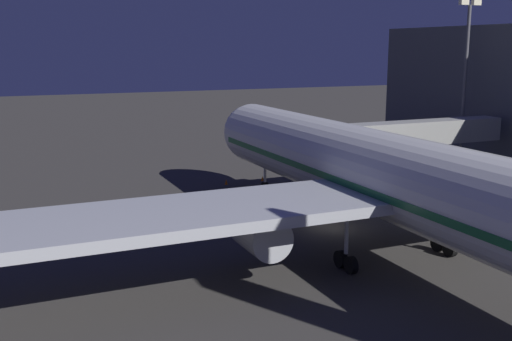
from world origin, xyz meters
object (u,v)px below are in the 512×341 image
(apron_floodlight_mast, at_px, (465,76))
(airliner_at_gate, at_px, (406,183))
(jet_bridge, at_px, (393,135))
(traffic_cone_nose_port, at_px, (262,178))
(traffic_cone_nose_starboard, at_px, (226,182))

(apron_floodlight_mast, bearing_deg, airliner_at_gate, 41.69)
(airliner_at_gate, height_order, apron_floodlight_mast, airliner_at_gate)
(jet_bridge, distance_m, traffic_cone_nose_port, 15.31)
(airliner_at_gate, xyz_separation_m, traffic_cone_nose_starboard, (2.20, -28.41, -5.53))
(airliner_at_gate, bearing_deg, apron_floodlight_mast, -138.31)
(jet_bridge, distance_m, traffic_cone_nose_starboard, 18.62)
(traffic_cone_nose_port, distance_m, traffic_cone_nose_starboard, 4.40)
(airliner_at_gate, height_order, jet_bridge, airliner_at_gate)
(jet_bridge, bearing_deg, traffic_cone_nose_port, -42.10)
(traffic_cone_nose_port, bearing_deg, traffic_cone_nose_starboard, 0.00)
(apron_floodlight_mast, distance_m, traffic_cone_nose_port, 26.51)
(airliner_at_gate, distance_m, traffic_cone_nose_starboard, 29.03)
(jet_bridge, relative_size, traffic_cone_nose_port, 43.64)
(traffic_cone_nose_port, relative_size, traffic_cone_nose_starboard, 1.00)
(jet_bridge, distance_m, apron_floodlight_mast, 14.45)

